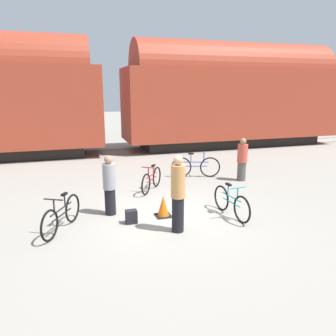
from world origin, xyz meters
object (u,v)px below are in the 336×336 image
Objects in this scene: bicycle_black at (62,215)px; backpack at (131,217)px; bicycle_teal at (231,203)px; person_in_red at (242,160)px; person_in_grey at (110,185)px; bicycle_blue at (196,167)px; bicycle_maroon at (152,180)px; freight_train at (112,93)px; person_in_tan at (178,194)px; traffic_cone at (163,207)px.

bicycle_black reaches higher than backpack.
backpack is (-2.58, 0.32, -0.20)m from bicycle_teal.
backpack is (1.63, -0.06, -0.21)m from bicycle_black.
person_in_red is at bearing 56.18° from bicycle_teal.
person_in_grey is (1.22, 0.70, 0.42)m from bicycle_black.
person_in_red is (1.41, -0.93, 0.37)m from bicycle_blue.
bicycle_black is at bearing -139.34° from bicycle_maroon.
freight_train is 6.82m from bicycle_blue.
freight_train is 10.28m from bicycle_teal.
backpack is (-0.96, -9.48, -2.86)m from freight_train.
freight_train is 15.65× the size of bicycle_teal.
bicycle_maroon is 0.77× the size of bicycle_blue.
person_in_tan reaches higher than person_in_grey.
backpack is at bearing -2.09° from bicycle_black.
person_in_grey reaches higher than bicycle_maroon.
traffic_cone is (2.52, 0.15, -0.12)m from bicycle_black.
person_in_grey reaches higher than bicycle_teal.
freight_train reaches higher than bicycle_teal.
bicycle_teal is (1.42, -2.77, 0.01)m from bicycle_maroon.
bicycle_maroon is at bearing 16.61° from person_in_grey.
freight_train is at bearing 110.55° from bicycle_blue.
bicycle_maroon is 0.85× the size of person_in_grey.
bicycle_maroon is at bearing -150.50° from bicycle_blue.
bicycle_black is (-2.79, -2.39, 0.01)m from bicycle_maroon.
bicycle_blue is 5.21× the size of backpack.
person_in_red is (3.42, 0.21, 0.40)m from bicycle_maroon.
person_in_tan is at bearing -163.92° from bicycle_teal.
traffic_cone is at bearing -53.58° from person_in_grey.
person_in_red reaches higher than bicycle_teal.
freight_train is 19.04× the size of bicycle_maroon.
person_in_red is 5.33m from backpack.
person_in_grey reaches higher than traffic_cone.
person_in_red reaches higher than backpack.
traffic_cone is (-0.06, 0.99, -0.66)m from person_in_tan.
person_in_tan is (-1.63, -0.47, 0.55)m from bicycle_teal.
backpack is at bearing 172.97° from bicycle_teal.
person_in_grey is (-1.57, -1.70, 0.44)m from bicycle_maroon.
person_in_tan is at bearing -116.82° from bicycle_blue.
bicycle_teal is (1.62, -9.80, -2.66)m from freight_train.
backpack is at bearing 26.20° from person_in_tan.
traffic_cone is (-2.28, -3.38, -0.15)m from bicycle_blue.
freight_train is at bearing -80.35° from person_in_red.
bicycle_maroon is 0.75× the size of person_in_tan.
freight_train is 14.23× the size of person_in_tan.
bicycle_teal is at bearing -62.80° from bicycle_maroon.
freight_train reaches higher than bicycle_maroon.
bicycle_teal is 0.91× the size of person_in_tan.
bicycle_blue is at bearing 29.50° from bicycle_maroon.
freight_train is 9.95m from backpack.
bicycle_black reaches higher than traffic_cone.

